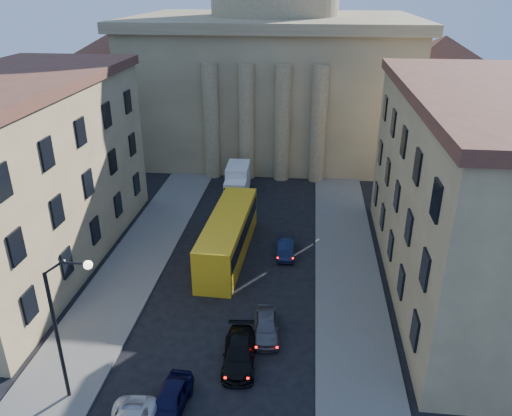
{
  "coord_description": "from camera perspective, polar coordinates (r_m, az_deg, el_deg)",
  "views": [
    {
      "loc": [
        4.98,
        -11.5,
        20.9
      ],
      "look_at": [
        1.93,
        16.58,
        8.05
      ],
      "focal_mm": 35.0,
      "sensor_mm": 36.0,
      "label": 1
    }
  ],
  "objects": [
    {
      "name": "sidewalk_left",
      "position": [
        38.54,
        -15.57,
        -9.27
      ],
      "size": [
        5.0,
        60.0,
        0.15
      ],
      "primitive_type": "cube",
      "color": "#5C5A54",
      "rests_on": "ground"
    },
    {
      "name": "building_left",
      "position": [
        42.27,
        -25.59,
        3.4
      ],
      "size": [
        11.6,
        26.6,
        14.7
      ],
      "color": "tan",
      "rests_on": "ground"
    },
    {
      "name": "car_right_far",
      "position": [
        32.99,
        1.17,
        -13.33
      ],
      "size": [
        2.02,
        4.17,
        1.37
      ],
      "primitive_type": "imported",
      "rotation": [
        0.0,
        0.0,
        0.1
      ],
      "color": "#4E4E53",
      "rests_on": "ground"
    },
    {
      "name": "sidewalk_right",
      "position": [
        36.28,
        10.83,
        -11.08
      ],
      "size": [
        5.0,
        60.0,
        0.15
      ],
      "primitive_type": "cube",
      "color": "#5C5A54",
      "rests_on": "ground"
    },
    {
      "name": "building_right",
      "position": [
        38.05,
        24.17,
        1.48
      ],
      "size": [
        11.6,
        26.6,
        14.7
      ],
      "color": "tan",
      "rests_on": "ground"
    },
    {
      "name": "car_right_mid",
      "position": [
        31.04,
        -1.92,
        -16.2
      ],
      "size": [
        2.28,
        4.85,
        1.37
      ],
      "primitive_type": "imported",
      "rotation": [
        0.0,
        0.0,
        0.08
      ],
      "color": "black",
      "rests_on": "ground"
    },
    {
      "name": "street_lamp",
      "position": [
        27.69,
        -21.13,
        -11.78
      ],
      "size": [
        2.62,
        0.44,
        8.83
      ],
      "color": "black",
      "rests_on": "ground"
    },
    {
      "name": "car_right_distant",
      "position": [
        41.89,
        3.41,
        -4.49
      ],
      "size": [
        1.52,
        4.0,
        1.3
      ],
      "primitive_type": "imported",
      "rotation": [
        0.0,
        0.0,
        0.04
      ],
      "color": "black",
      "rests_on": "ground"
    },
    {
      "name": "box_truck",
      "position": [
        53.07,
        -2.16,
        2.98
      ],
      "size": [
        2.42,
        5.79,
        3.14
      ],
      "rotation": [
        0.0,
        0.0,
        0.03
      ],
      "color": "silver",
      "rests_on": "ground"
    },
    {
      "name": "church",
      "position": [
        67.76,
        2.03,
        16.79
      ],
      "size": [
        68.02,
        28.76,
        36.6
      ],
      "color": "#7B694B",
      "rests_on": "ground"
    },
    {
      "name": "car_left_near",
      "position": [
        28.67,
        -9.77,
        -20.8
      ],
      "size": [
        1.96,
        4.2,
        1.39
      ],
      "primitive_type": "imported",
      "rotation": [
        0.0,
        0.0,
        -0.08
      ],
      "color": "black",
      "rests_on": "ground"
    },
    {
      "name": "city_bus",
      "position": [
        41.2,
        -3.2,
        -3.04
      ],
      "size": [
        3.39,
        12.67,
        3.54
      ],
      "rotation": [
        0.0,
        0.0,
        -0.04
      ],
      "color": "gold",
      "rests_on": "ground"
    }
  ]
}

